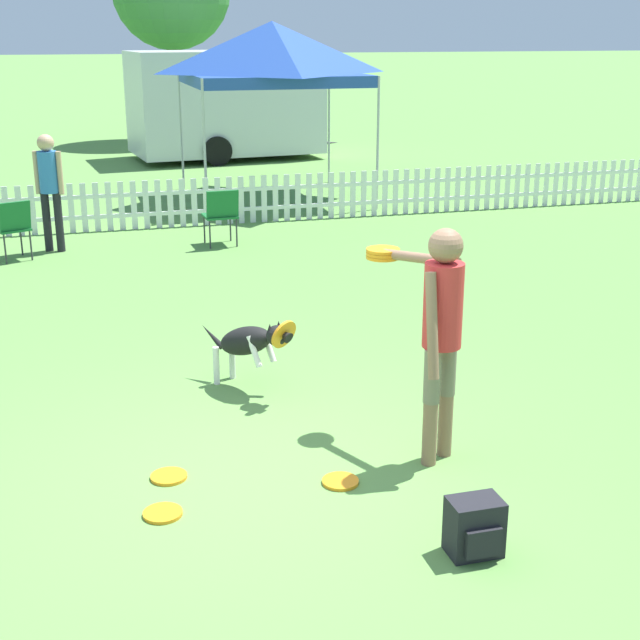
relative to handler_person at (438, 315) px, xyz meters
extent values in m
plane|color=#5B8C42|center=(-1.30, 0.06, -1.11)|extent=(240.00, 240.00, 0.00)
cylinder|color=#8C664C|center=(-0.07, -0.10, -0.86)|extent=(0.11, 0.11, 0.49)
cylinder|color=#7A705B|center=(-0.07, -0.10, -0.42)|extent=(0.12, 0.12, 0.40)
cylinder|color=#8C664C|center=(0.10, 0.01, -0.86)|extent=(0.11, 0.11, 0.49)
cylinder|color=#7A705B|center=(0.10, 0.01, -0.42)|extent=(0.12, 0.12, 0.40)
cylinder|color=red|center=(0.02, -0.05, 0.09)|extent=(0.39, 0.39, 0.61)
sphere|color=#8C664C|center=(0.02, -0.05, 0.52)|extent=(0.24, 0.24, 0.24)
cylinder|color=#8C664C|center=(-0.13, -0.21, 0.00)|extent=(0.08, 0.21, 0.74)
cylinder|color=#8C664C|center=(0.00, 0.37, 0.33)|extent=(0.40, 0.70, 0.14)
cylinder|color=orange|center=(-0.17, 0.70, 0.27)|extent=(0.26, 0.26, 0.02)
cylinder|color=orange|center=(-0.17, 0.70, 0.30)|extent=(0.26, 0.26, 0.02)
cylinder|color=orange|center=(-0.17, 0.70, 0.32)|extent=(0.26, 0.26, 0.02)
ellipsoid|color=black|center=(-1.08, 1.67, -0.66)|extent=(0.58, 0.70, 0.44)
ellipsoid|color=white|center=(-1.08, 1.67, -0.70)|extent=(0.31, 0.37, 0.20)
sphere|color=black|center=(-0.87, 1.35, -0.52)|extent=(0.18, 0.18, 0.18)
cone|color=black|center=(-0.82, 1.28, -0.49)|extent=(0.16, 0.18, 0.13)
cylinder|color=orange|center=(-0.82, 1.28, -0.49)|extent=(0.28, 0.23, 0.25)
cone|color=black|center=(-0.84, 1.40, -0.45)|extent=(0.05, 0.05, 0.08)
cone|color=black|center=(-0.93, 1.34, -0.45)|extent=(0.05, 0.05, 0.08)
cylinder|color=white|center=(-1.15, 1.96, -0.93)|extent=(0.06, 0.06, 0.35)
cylinder|color=white|center=(-1.31, 1.86, -0.93)|extent=(0.06, 0.06, 0.35)
cylinder|color=white|center=(-0.90, 1.55, -0.68)|extent=(0.13, 0.17, 0.28)
cylinder|color=white|center=(-1.04, 1.46, -0.68)|extent=(0.13, 0.17, 0.28)
cone|color=black|center=(-1.31, 2.04, -0.71)|extent=(0.21, 0.28, 0.20)
cylinder|color=orange|center=(-2.03, -0.31, -1.10)|extent=(0.26, 0.26, 0.02)
cylinder|color=orange|center=(-1.93, 0.19, -1.10)|extent=(0.26, 0.26, 0.02)
cylinder|color=orange|center=(-0.78, -0.21, -1.10)|extent=(0.26, 0.26, 0.02)
cube|color=black|center=(-0.26, -1.27, -0.93)|extent=(0.32, 0.22, 0.36)
cube|color=black|center=(-0.26, -1.40, -0.96)|extent=(0.23, 0.04, 0.18)
cube|color=white|center=(-1.30, 8.72, -0.88)|extent=(25.59, 0.04, 0.06)
cube|color=white|center=(-1.30, 8.72, -0.55)|extent=(25.59, 0.04, 0.06)
cube|color=white|center=(-3.41, 8.72, -0.72)|extent=(0.09, 0.02, 0.77)
cube|color=white|center=(-3.22, 8.72, -0.72)|extent=(0.09, 0.02, 0.77)
cube|color=white|center=(-3.03, 8.72, -0.72)|extent=(0.09, 0.02, 0.77)
cube|color=white|center=(-2.84, 8.72, -0.72)|extent=(0.09, 0.02, 0.77)
cube|color=white|center=(-2.64, 8.72, -0.72)|extent=(0.09, 0.02, 0.77)
cube|color=white|center=(-2.45, 8.72, -0.72)|extent=(0.09, 0.02, 0.77)
cube|color=white|center=(-2.26, 8.72, -0.72)|extent=(0.09, 0.02, 0.77)
cube|color=white|center=(-2.07, 8.72, -0.72)|extent=(0.09, 0.02, 0.77)
cube|color=white|center=(-1.87, 8.72, -0.72)|extent=(0.09, 0.02, 0.77)
cube|color=white|center=(-1.68, 8.72, -0.72)|extent=(0.09, 0.02, 0.77)
cube|color=white|center=(-1.49, 8.72, -0.72)|extent=(0.09, 0.02, 0.77)
cube|color=white|center=(-1.30, 8.72, -0.72)|extent=(0.09, 0.02, 0.77)
cube|color=white|center=(-1.10, 8.72, -0.72)|extent=(0.09, 0.02, 0.77)
cube|color=white|center=(-0.91, 8.72, -0.72)|extent=(0.09, 0.02, 0.77)
cube|color=white|center=(-0.72, 8.72, -0.72)|extent=(0.09, 0.02, 0.77)
cube|color=white|center=(-0.53, 8.72, -0.72)|extent=(0.09, 0.02, 0.77)
cube|color=white|center=(-0.34, 8.72, -0.72)|extent=(0.09, 0.02, 0.77)
cube|color=white|center=(-0.14, 8.72, -0.72)|extent=(0.09, 0.02, 0.77)
cube|color=white|center=(0.05, 8.72, -0.72)|extent=(0.09, 0.02, 0.77)
cube|color=white|center=(0.24, 8.72, -0.72)|extent=(0.09, 0.02, 0.77)
cube|color=white|center=(0.43, 8.72, -0.72)|extent=(0.09, 0.02, 0.77)
cube|color=white|center=(0.63, 8.72, -0.72)|extent=(0.09, 0.02, 0.77)
cube|color=white|center=(0.82, 8.72, -0.72)|extent=(0.09, 0.02, 0.77)
cube|color=white|center=(1.01, 8.72, -0.72)|extent=(0.09, 0.02, 0.77)
cube|color=white|center=(1.20, 8.72, -0.72)|extent=(0.09, 0.02, 0.77)
cube|color=white|center=(1.40, 8.72, -0.72)|extent=(0.09, 0.02, 0.77)
cube|color=white|center=(1.59, 8.72, -0.72)|extent=(0.09, 0.02, 0.77)
cube|color=white|center=(1.78, 8.72, -0.72)|extent=(0.09, 0.02, 0.77)
cube|color=white|center=(1.97, 8.72, -0.72)|extent=(0.09, 0.02, 0.77)
cube|color=white|center=(2.17, 8.72, -0.72)|extent=(0.09, 0.02, 0.77)
cube|color=white|center=(2.36, 8.72, -0.72)|extent=(0.09, 0.02, 0.77)
cube|color=white|center=(2.55, 8.72, -0.72)|extent=(0.09, 0.02, 0.77)
cube|color=white|center=(2.74, 8.72, -0.72)|extent=(0.09, 0.02, 0.77)
cube|color=white|center=(2.94, 8.72, -0.72)|extent=(0.09, 0.02, 0.77)
cube|color=white|center=(3.13, 8.72, -0.72)|extent=(0.09, 0.02, 0.77)
cube|color=white|center=(3.32, 8.72, -0.72)|extent=(0.09, 0.02, 0.77)
cube|color=white|center=(3.51, 8.72, -0.72)|extent=(0.09, 0.02, 0.77)
cube|color=white|center=(3.71, 8.72, -0.72)|extent=(0.09, 0.02, 0.77)
cube|color=white|center=(3.90, 8.72, -0.72)|extent=(0.09, 0.02, 0.77)
cube|color=white|center=(4.09, 8.72, -0.72)|extent=(0.09, 0.02, 0.77)
cube|color=white|center=(4.28, 8.72, -0.72)|extent=(0.09, 0.02, 0.77)
cube|color=white|center=(4.48, 8.72, -0.72)|extent=(0.09, 0.02, 0.77)
cube|color=white|center=(4.67, 8.72, -0.72)|extent=(0.09, 0.02, 0.77)
cube|color=white|center=(4.86, 8.72, -0.72)|extent=(0.09, 0.02, 0.77)
cube|color=white|center=(5.05, 8.72, -0.72)|extent=(0.09, 0.02, 0.77)
cube|color=white|center=(5.24, 8.72, -0.72)|extent=(0.09, 0.02, 0.77)
cube|color=white|center=(5.44, 8.72, -0.72)|extent=(0.09, 0.02, 0.77)
cube|color=white|center=(5.63, 8.72, -0.72)|extent=(0.09, 0.02, 0.77)
cube|color=white|center=(5.82, 8.72, -0.72)|extent=(0.09, 0.02, 0.77)
cube|color=white|center=(6.01, 8.72, -0.72)|extent=(0.09, 0.02, 0.77)
cube|color=white|center=(6.21, 8.72, -0.72)|extent=(0.09, 0.02, 0.77)
cube|color=white|center=(6.40, 8.72, -0.72)|extent=(0.09, 0.02, 0.77)
cube|color=white|center=(6.59, 8.72, -0.72)|extent=(0.09, 0.02, 0.77)
cube|color=white|center=(6.78, 8.72, -0.72)|extent=(0.09, 0.02, 0.77)
cube|color=white|center=(6.98, 8.72, -0.72)|extent=(0.09, 0.02, 0.77)
cube|color=white|center=(7.17, 8.72, -0.72)|extent=(0.09, 0.02, 0.77)
cube|color=white|center=(7.36, 8.72, -0.72)|extent=(0.09, 0.02, 0.77)
cube|color=white|center=(7.55, 8.72, -0.72)|extent=(0.09, 0.02, 0.77)
cube|color=white|center=(7.75, 8.72, -0.72)|extent=(0.09, 0.02, 0.77)
cylinder|color=#333338|center=(-3.17, 7.38, -0.89)|extent=(0.02, 0.02, 0.43)
cylinder|color=#333338|center=(-3.03, 7.05, -0.89)|extent=(0.02, 0.02, 0.43)
cylinder|color=#333338|center=(-3.36, 6.91, -0.89)|extent=(0.02, 0.02, 0.43)
cube|color=#19662D|center=(-3.26, 7.15, -0.68)|extent=(0.55, 0.55, 0.03)
cube|color=#19662D|center=(-3.19, 6.97, -0.47)|extent=(0.42, 0.24, 0.41)
cylinder|color=#333338|center=(-0.17, 7.49, -0.89)|extent=(0.02, 0.02, 0.43)
cylinder|color=#333338|center=(-0.56, 7.46, -0.89)|extent=(0.02, 0.02, 0.43)
cylinder|color=#333338|center=(-0.14, 7.09, -0.89)|extent=(0.02, 0.02, 0.43)
cylinder|color=#333338|center=(-0.54, 7.07, -0.89)|extent=(0.02, 0.02, 0.43)
cube|color=#19662D|center=(-0.35, 7.28, -0.67)|extent=(0.49, 0.49, 0.03)
cube|color=#19662D|center=(-0.34, 7.07, -0.47)|extent=(0.47, 0.11, 0.41)
cylinder|color=#B2B2B2|center=(-0.25, 9.25, 0.04)|extent=(0.04, 0.04, 2.29)
cylinder|color=#B2B2B2|center=(2.78, 9.25, 0.04)|extent=(0.04, 0.04, 2.29)
cylinder|color=#B2B2B2|center=(-0.25, 12.28, 0.04)|extent=(0.04, 0.04, 2.29)
cylinder|color=#B2B2B2|center=(2.78, 12.28, 0.04)|extent=(0.04, 0.04, 2.29)
cube|color=#23479E|center=(1.27, 10.77, 1.09)|extent=(3.03, 3.03, 0.20)
pyramid|color=#23479E|center=(1.27, 10.77, 1.63)|extent=(3.03, 3.03, 0.90)
cylinder|color=black|center=(-2.64, 7.49, -0.68)|extent=(0.11, 0.11, 0.85)
cylinder|color=black|center=(-2.80, 7.56, -0.68)|extent=(0.11, 0.11, 0.85)
cylinder|color=#3372BF|center=(-2.72, 7.53, 0.03)|extent=(0.27, 0.27, 0.58)
sphere|color=tan|center=(-2.72, 7.53, 0.44)|extent=(0.23, 0.23, 0.23)
cylinder|color=tan|center=(-2.56, 7.46, 0.02)|extent=(0.08, 0.08, 0.60)
cylinder|color=tan|center=(-2.88, 7.59, 0.02)|extent=(0.08, 0.08, 0.60)
cube|color=silver|center=(1.38, 16.58, 0.25)|extent=(4.67, 2.84, 2.41)
cone|color=#3F3F42|center=(3.99, 16.85, -0.86)|extent=(0.82, 0.28, 0.20)
cylinder|color=black|center=(0.70, 17.71, -0.77)|extent=(0.70, 0.25, 0.68)
cylinder|color=black|center=(0.95, 15.33, -0.77)|extent=(0.70, 0.25, 0.68)
cylinder|color=#4C3823|center=(0.65, 20.35, 0.50)|extent=(0.42, 0.42, 3.22)
camera|label=1|loc=(-2.44, -5.56, 1.93)|focal=50.00mm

